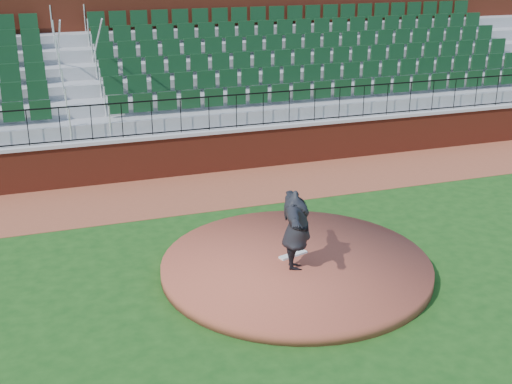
% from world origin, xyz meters
% --- Properties ---
extents(ground, '(90.00, 90.00, 0.00)m').
position_xyz_m(ground, '(0.00, 0.00, 0.00)').
color(ground, '#174213').
rests_on(ground, ground).
extents(warning_track, '(34.00, 3.20, 0.01)m').
position_xyz_m(warning_track, '(0.00, 5.40, 0.01)').
color(warning_track, brown).
rests_on(warning_track, ground).
extents(field_wall, '(34.00, 0.35, 1.20)m').
position_xyz_m(field_wall, '(0.00, 7.00, 0.60)').
color(field_wall, maroon).
rests_on(field_wall, ground).
extents(wall_cap, '(34.00, 0.45, 0.10)m').
position_xyz_m(wall_cap, '(0.00, 7.00, 1.25)').
color(wall_cap, '#B7B7B7').
rests_on(wall_cap, field_wall).
extents(wall_railing, '(34.00, 0.05, 1.00)m').
position_xyz_m(wall_railing, '(0.00, 7.00, 1.80)').
color(wall_railing, black).
rests_on(wall_railing, wall_cap).
extents(seating_stands, '(34.00, 5.10, 4.60)m').
position_xyz_m(seating_stands, '(0.00, 9.72, 2.30)').
color(seating_stands, gray).
rests_on(seating_stands, ground).
extents(concourse_wall, '(34.00, 0.50, 5.50)m').
position_xyz_m(concourse_wall, '(0.00, 12.52, 2.75)').
color(concourse_wall, maroon).
rests_on(concourse_wall, ground).
extents(pitchers_mound, '(5.66, 5.66, 0.25)m').
position_xyz_m(pitchers_mound, '(0.36, -0.03, 0.12)').
color(pitchers_mound, brown).
rests_on(pitchers_mound, ground).
extents(pitching_rubber, '(0.68, 0.35, 0.04)m').
position_xyz_m(pitching_rubber, '(0.40, 0.22, 0.27)').
color(pitching_rubber, silver).
rests_on(pitching_rubber, pitchers_mound).
extents(pitcher, '(1.18, 2.16, 1.69)m').
position_xyz_m(pitcher, '(0.23, -0.33, 1.10)').
color(pitcher, black).
rests_on(pitcher, pitchers_mound).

